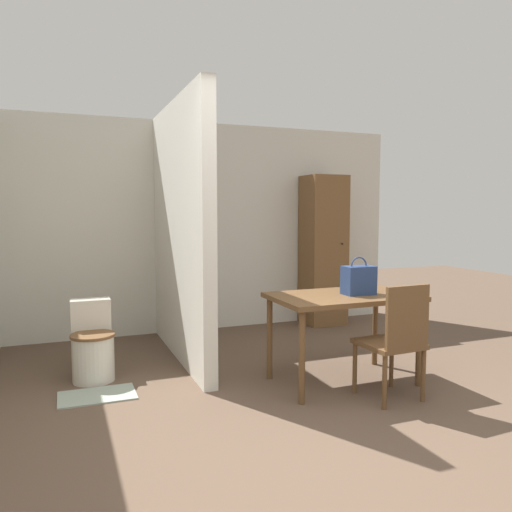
# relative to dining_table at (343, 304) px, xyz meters

# --- Properties ---
(ground_plane) EXTENTS (16.00, 16.00, 0.00)m
(ground_plane) POSITION_rel_dining_table_xyz_m (-0.69, -1.12, -0.67)
(ground_plane) COLOR brown
(wall_back) EXTENTS (5.28, 0.12, 2.50)m
(wall_back) POSITION_rel_dining_table_xyz_m (-0.69, 2.34, 0.58)
(wall_back) COLOR silver
(wall_back) RESTS_ON ground_plane
(partition_wall) EXTENTS (0.12, 2.10, 2.50)m
(partition_wall) POSITION_rel_dining_table_xyz_m (-1.11, 1.23, 0.58)
(partition_wall) COLOR silver
(partition_wall) RESTS_ON ground_plane
(dining_table) EXTENTS (1.20, 0.74, 0.75)m
(dining_table) POSITION_rel_dining_table_xyz_m (0.00, 0.00, 0.00)
(dining_table) COLOR brown
(dining_table) RESTS_ON ground_plane
(wooden_chair) EXTENTS (0.45, 0.45, 0.91)m
(wooden_chair) POSITION_rel_dining_table_xyz_m (0.15, -0.51, -0.18)
(wooden_chair) COLOR brown
(wooden_chair) RESTS_ON ground_plane
(toilet) EXTENTS (0.37, 0.52, 0.67)m
(toilet) POSITION_rel_dining_table_xyz_m (-1.97, 0.87, -0.38)
(toilet) COLOR silver
(toilet) RESTS_ON ground_plane
(handbag) EXTENTS (0.26, 0.16, 0.32)m
(handbag) POSITION_rel_dining_table_xyz_m (0.12, -0.04, 0.21)
(handbag) COLOR navy
(handbag) RESTS_ON dining_table
(wooden_cabinet) EXTENTS (0.49, 0.48, 1.90)m
(wooden_cabinet) POSITION_rel_dining_table_xyz_m (0.93, 2.03, 0.28)
(wooden_cabinet) COLOR brown
(wooden_cabinet) RESTS_ON ground_plane
(bath_mat) EXTENTS (0.59, 0.37, 0.01)m
(bath_mat) POSITION_rel_dining_table_xyz_m (-1.97, 0.41, -0.66)
(bath_mat) COLOR #99A899
(bath_mat) RESTS_ON ground_plane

